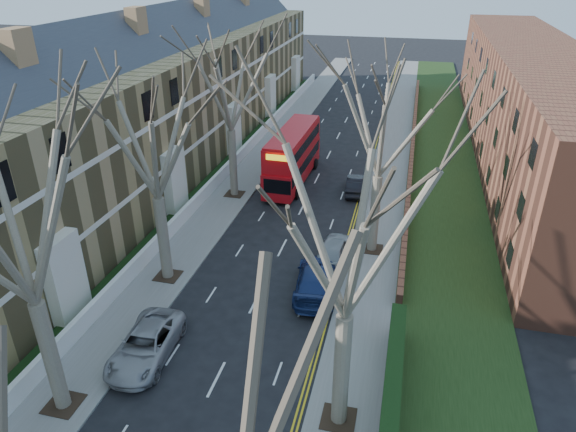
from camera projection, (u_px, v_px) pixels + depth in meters
The scene contains 16 objects.
pavement_left at pixel (268, 149), 50.31m from camera, with size 3.00×102.00×0.12m, color slate.
pavement_right at pixel (392, 159), 47.76m from camera, with size 3.00×102.00×0.12m, color slate.
terrace_left at pixel (153, 111), 42.52m from camera, with size 9.70×78.00×13.60m.
flats_right at pixel (528, 104), 46.56m from camera, with size 13.97×54.00×10.00m.
front_wall_left at pixel (224, 172), 43.48m from camera, with size 0.30×78.00×1.00m.
grass_verge_right at pixel (442, 163), 46.77m from camera, with size 6.00×102.00×0.06m.
tree_left_mid at pixel (9, 203), 17.37m from camera, with size 10.50×10.50×14.71m.
tree_left_far at pixel (149, 126), 26.17m from camera, with size 10.15×10.15×14.22m.
tree_left_dist at pixel (228, 73), 36.41m from camera, with size 10.50×10.50×14.71m.
tree_right_mid at pixel (351, 213), 16.69m from camera, with size 10.50×10.50×14.71m.
tree_right_far at pixel (383, 110), 28.95m from camera, with size 10.15×10.15×14.22m.
double_decker_bus at pixel (293, 157), 42.38m from camera, with size 2.83×10.35×4.33m.
car_left_far at pixel (146, 345), 24.09m from camera, with size 2.37×5.13×1.43m, color #9A9A9F.
car_right_near at pixel (316, 279), 28.80m from camera, with size 2.25×5.54×1.61m, color navy.
car_right_mid at pixel (334, 249), 31.80m from camera, with size 1.79×4.46×1.52m, color gray.
car_right_far at pixel (356, 185), 40.98m from camera, with size 1.44×4.12×1.36m, color black.
Camera 1 is at (7.24, -6.98, 17.05)m, focal length 32.00 mm.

